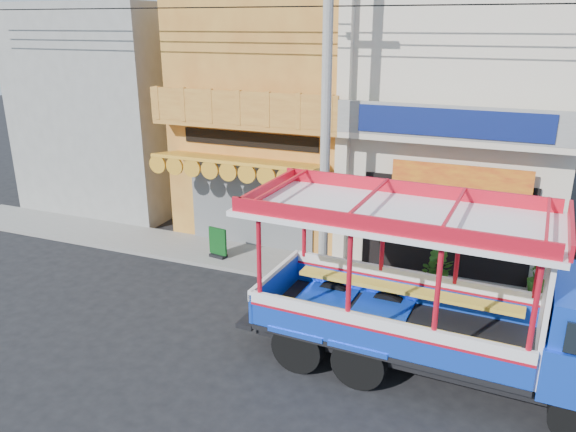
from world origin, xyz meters
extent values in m
plane|color=black|center=(0.00, 0.00, 0.00)|extent=(90.00, 90.00, 0.00)
cube|color=slate|center=(0.00, 4.00, 0.06)|extent=(30.00, 2.00, 0.12)
cube|color=#B46A28|center=(-4.00, 8.00, 4.00)|extent=(6.00, 6.00, 8.00)
cube|color=#595B5E|center=(-4.00, 4.98, 1.40)|extent=(4.20, 0.10, 2.60)
cube|color=#C07616|center=(-4.00, 4.25, 3.05)|extent=(5.20, 1.50, 0.31)
cube|color=#B46A28|center=(-4.00, 4.65, 4.05)|extent=(6.00, 0.70, 0.18)
cube|color=#B46A28|center=(-4.00, 4.35, 4.60)|extent=(6.00, 0.12, 0.95)
cube|color=black|center=(-4.00, 4.97, 3.55)|extent=(4.50, 0.04, 0.45)
cube|color=beige|center=(2.00, 8.00, 4.00)|extent=(6.00, 6.00, 8.00)
cube|color=black|center=(2.00, 4.98, 1.50)|extent=(4.60, 0.12, 2.80)
cube|color=orange|center=(2.30, 4.70, 2.90)|extent=(3.60, 0.05, 1.00)
cube|color=beige|center=(2.00, 4.65, 4.05)|extent=(6.00, 0.70, 0.18)
cube|color=gray|center=(2.00, 4.35, 4.55)|extent=(6.00, 0.12, 0.85)
cube|color=navy|center=(2.00, 4.28, 4.55)|extent=(4.80, 0.06, 0.70)
cube|color=beige|center=(-1.00, 4.85, 4.00)|extent=(0.35, 0.30, 8.00)
cube|color=gray|center=(-11.00, 8.00, 3.80)|extent=(6.00, 6.00, 7.60)
cylinder|color=gray|center=(-1.00, 3.30, 4.50)|extent=(0.26, 0.26, 9.00)
cylinder|color=black|center=(0.00, 3.30, 7.30)|extent=(28.00, 0.04, 0.04)
cylinder|color=black|center=(1.19, -0.86, 0.55)|extent=(1.12, 0.36, 1.10)
cylinder|color=black|center=(1.28, 1.23, 0.55)|extent=(1.12, 0.36, 1.10)
cylinder|color=black|center=(-0.14, -0.80, 0.55)|extent=(1.12, 0.36, 1.10)
cylinder|color=black|center=(-0.04, 1.29, 0.55)|extent=(1.12, 0.36, 1.10)
cube|color=black|center=(2.56, 0.12, 0.66)|extent=(7.50, 2.17, 0.31)
cube|color=black|center=(1.65, 0.17, 0.88)|extent=(5.57, 2.68, 0.13)
cube|color=blue|center=(1.59, -1.00, 1.27)|extent=(5.46, 0.34, 0.66)
cube|color=white|center=(1.59, -1.00, 1.57)|extent=(5.46, 0.36, 0.24)
cube|color=blue|center=(1.70, 1.33, 1.27)|extent=(5.46, 0.34, 0.66)
cube|color=white|center=(1.70, 1.33, 1.57)|extent=(5.46, 0.36, 0.24)
cylinder|color=red|center=(-0.97, -0.86, 2.48)|extent=(0.10, 0.10, 1.77)
cylinder|color=red|center=(-0.86, 1.43, 2.48)|extent=(0.10, 0.10, 1.77)
cube|color=white|center=(4.40, 0.04, 2.13)|extent=(0.19, 2.24, 2.48)
cube|color=white|center=(1.54, 0.17, 3.37)|extent=(6.25, 2.99, 0.11)
cube|color=red|center=(1.54, 0.17, 3.57)|extent=(6.02, 2.87, 0.29)
cube|color=black|center=(-4.48, 3.62, 0.17)|extent=(0.55, 0.36, 0.09)
cube|color=#0B4214|center=(-4.48, 3.62, 0.64)|extent=(0.62, 0.17, 0.85)
imported|color=#2C5D1A|center=(1.98, 3.85, 0.59)|extent=(1.11, 1.07, 0.94)
imported|color=#2C5D1A|center=(2.02, 4.05, 0.66)|extent=(0.76, 0.73, 1.08)
imported|color=#2C5D1A|center=(4.50, 4.66, 0.58)|extent=(0.63, 0.63, 0.91)
camera|label=1|loc=(3.50, -10.26, 6.93)|focal=35.00mm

